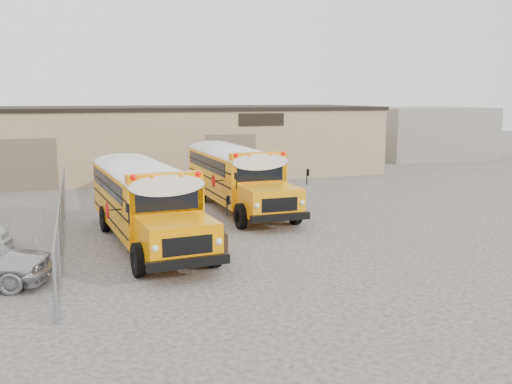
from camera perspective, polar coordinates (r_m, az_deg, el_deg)
name	(u,v)px	position (r m, az deg, el deg)	size (l,w,h in m)	color
ground	(234,244)	(21.05, -2.25, -5.21)	(120.00, 120.00, 0.00)	#353331
warehouse	(156,140)	(40.10, -9.93, 5.13)	(30.20, 10.20, 4.67)	#8A7455
chainlink_fence	(62,214)	(23.07, -18.85, -2.11)	(0.07, 18.07, 1.81)	gray
distant_building_right	(423,133)	(52.70, 16.36, 5.72)	(10.00, 8.00, 4.40)	gray
school_bus_left	(116,175)	(27.53, -13.84, 1.67)	(3.51, 10.36, 2.97)	orange
school_bus_right	(203,159)	(33.44, -5.30, 3.30)	(3.22, 10.42, 3.02)	#FF9F09
tarp_bundle	(210,240)	(18.81, -4.66, -4.80)	(1.10, 1.03, 1.39)	black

